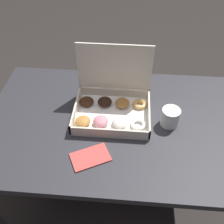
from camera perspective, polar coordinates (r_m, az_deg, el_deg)
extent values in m
plane|color=#2D2826|center=(1.81, 1.54, -18.87)|extent=(8.00, 8.00, 0.00)
cube|color=#2D2D33|center=(1.19, 2.22, -2.59)|extent=(1.25, 0.75, 0.03)
cylinder|color=#2D2D33|center=(1.80, -16.21, -2.01)|extent=(0.06, 0.06, 0.73)
cylinder|color=#2D2D33|center=(1.79, 21.36, -4.17)|extent=(0.06, 0.06, 0.73)
cube|color=white|center=(1.21, 0.00, -0.66)|extent=(0.34, 0.27, 0.01)
cube|color=beige|center=(1.10, -0.57, -4.58)|extent=(0.34, 0.01, 0.04)
cube|color=beige|center=(1.29, 0.49, 4.30)|extent=(0.34, 0.01, 0.04)
cube|color=beige|center=(1.21, -7.91, 0.66)|extent=(0.01, 0.27, 0.04)
cube|color=beige|center=(1.19, 8.04, -0.26)|extent=(0.01, 0.27, 0.04)
cube|color=beige|center=(1.21, 0.56, 9.67)|extent=(0.34, 0.01, 0.24)
ellipsoid|color=#B77A38|center=(1.16, -6.40, -2.03)|extent=(0.07, 0.07, 0.03)
ellipsoid|color=pink|center=(1.15, -2.47, -2.04)|extent=(0.07, 0.07, 0.04)
ellipsoid|color=white|center=(1.15, 1.68, -2.29)|extent=(0.07, 0.07, 0.03)
torus|color=white|center=(1.16, 5.67, -2.80)|extent=(0.07, 0.07, 0.02)
ellipsoid|color=#381E11|center=(1.25, -5.54, 2.28)|extent=(0.07, 0.07, 0.03)
ellipsoid|color=black|center=(1.24, -1.59, 2.25)|extent=(0.07, 0.07, 0.03)
ellipsoid|color=#9E6633|center=(1.24, 2.25, 1.99)|extent=(0.07, 0.07, 0.04)
torus|color=tan|center=(1.25, 5.98, 1.67)|extent=(0.07, 0.07, 0.02)
cylinder|color=white|center=(1.17, 12.56, -1.08)|extent=(0.08, 0.08, 0.08)
cylinder|color=black|center=(1.15, 12.84, 0.23)|extent=(0.07, 0.07, 0.01)
cube|color=#CC4C47|center=(1.06, -4.73, -9.75)|extent=(0.18, 0.15, 0.01)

